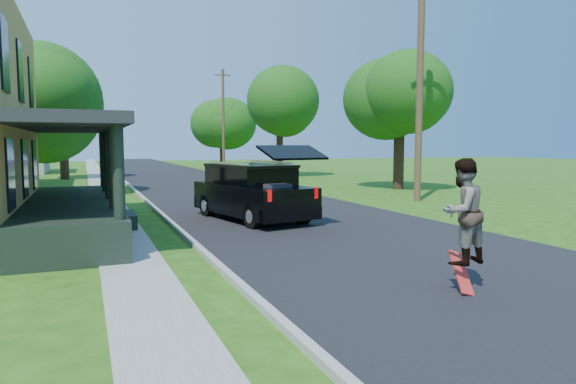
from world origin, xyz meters
name	(u,v)px	position (x,y,z in m)	size (l,w,h in m)	color
ground	(394,253)	(0.00, 0.00, 0.00)	(140.00, 140.00, 0.00)	#244F0F
street	(203,186)	(0.00, 20.00, 0.00)	(8.00, 120.00, 0.02)	black
curb	(131,189)	(-4.05, 20.00, 0.00)	(0.15, 120.00, 0.12)	#A7A6A1
sidewalk	(102,189)	(-5.60, 20.00, 0.00)	(1.30, 120.00, 0.03)	gray
black_suv	(252,192)	(-1.40, 6.10, 0.93)	(2.96, 5.52, 2.44)	black
skateboarder	(462,212)	(-0.67, -3.00, 1.35)	(0.98, 0.83, 1.76)	black
skateboard	(461,274)	(-0.64, -2.98, 0.29)	(0.49, 0.72, 0.65)	red
tree_left_mid	(27,93)	(-8.82, 17.09, 4.85)	(5.74, 5.73, 7.76)	black
tree_left_far	(62,103)	(-7.77, 29.69, 5.36)	(6.86, 7.08, 8.31)	black
tree_right_near	(399,92)	(9.55, 14.20, 5.26)	(6.54, 6.17, 7.95)	black
tree_right_mid	(279,101)	(7.53, 27.29, 5.74)	(6.75, 6.56, 8.65)	black
tree_right_far	(222,118)	(7.16, 43.37, 5.27)	(7.38, 7.52, 8.44)	black
utility_pole_near	(420,76)	(7.00, 8.83, 5.35)	(1.82, 0.52, 10.38)	#4F3324
utility_pole_far	(223,119)	(5.46, 36.17, 4.75)	(1.45, 0.32, 9.24)	#4F3324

